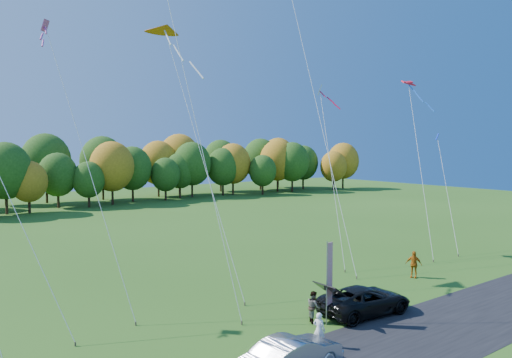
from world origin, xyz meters
TOP-DOWN VIEW (x-y plane):
  - ground at (0.00, 0.00)m, footprint 160.00×160.00m
  - asphalt_strip at (0.00, -4.00)m, footprint 90.00×6.00m
  - tree_line at (0.00, 55.00)m, footprint 116.00×12.00m
  - black_suv at (2.54, -0.28)m, footprint 5.55×2.94m
  - silver_sedan at (-5.13, -3.23)m, footprint 4.67×2.06m
  - person_tailgate_a at (-2.48, -1.97)m, footprint 0.55×0.67m
  - person_tailgate_b at (-0.51, 0.45)m, footprint 0.90×0.97m
  - person_east at (10.84, 2.55)m, footprint 0.86×1.16m
  - feather_flag at (-0.06, -0.16)m, footprint 0.55×0.20m
  - kite_delta_blue at (-4.82, 6.84)m, footprint 3.77×9.89m
  - kite_parafoil_orange at (9.53, 11.22)m, footprint 6.26×13.90m
  - kite_delta_red at (-1.99, 10.01)m, footprint 2.53×9.82m
  - kite_parafoil_rainbow at (18.83, 7.78)m, footprint 7.32×7.43m
  - kite_diamond_yellow at (-12.94, 8.47)m, footprint 4.12×8.11m
  - kite_diamond_white at (9.99, 9.55)m, footprint 4.44×7.23m
  - kite_diamond_pink at (-9.02, 8.98)m, footprint 2.72×7.58m
  - kite_diamond_blue_low at (21.21, 6.63)m, footprint 4.67×5.40m

SIDE VIEW (x-z plane):
  - ground at x=0.00m, z-range 0.00..0.00m
  - tree_line at x=0.00m, z-range -5.00..5.00m
  - asphalt_strip at x=0.00m, z-range 0.00..0.01m
  - black_suv at x=2.54m, z-range 0.00..1.49m
  - silver_sedan at x=-5.13m, z-range 0.00..1.49m
  - person_tailgate_a at x=-2.48m, z-range 0.00..1.57m
  - person_tailgate_b at x=-0.51m, z-range 0.00..1.61m
  - person_east at x=10.84m, z-range 0.00..1.83m
  - feather_flag at x=-0.06m, z-range 0.48..4.73m
  - kite_diamond_blue_low at x=21.21m, z-range -0.22..10.13m
  - kite_diamond_yellow at x=-12.94m, z-range -0.23..13.10m
  - kite_diamond_white at x=9.99m, z-range -0.32..14.17m
  - kite_parafoil_rainbow at x=18.83m, z-range -0.13..15.15m
  - kite_diamond_pink at x=-9.02m, z-range -0.21..16.22m
  - kite_delta_red at x=-1.99m, z-range 1.49..19.74m
  - kite_parafoil_orange at x=9.53m, z-range -0.23..27.18m
  - kite_delta_blue at x=-4.82m, z-range -0.13..30.30m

